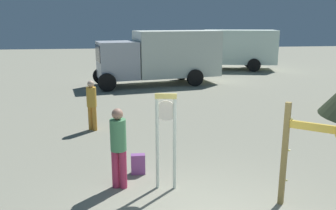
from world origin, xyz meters
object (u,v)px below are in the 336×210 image
Objects in this scene: arrow_sign at (308,143)px; box_truck_near at (162,56)px; person_distant at (92,103)px; backpack at (138,164)px; person_near_clock at (118,144)px; box_truck_far at (226,47)px; standing_clock at (166,131)px.

box_truck_near is (-1.06, 13.54, 0.26)m from arrow_sign.
arrow_sign is 6.97m from person_distant.
person_distant is at bearing 127.78° from arrow_sign.
backpack is 3.80m from person_distant.
arrow_sign is at bearing -52.22° from person_distant.
person_near_clock is at bearing -123.25° from backpack.
person_near_clock is 1.07m from backpack.
person_near_clock is 1.07× the size of person_distant.
box_truck_far reaches higher than person_near_clock.
box_truck_far is (7.62, 17.70, 0.59)m from person_near_clock.
box_truck_far reaches higher than backpack.
person_near_clock is at bearing 171.45° from standing_clock.
arrow_sign is 3.74m from backpack.
box_truck_near is at bearing 83.69° from standing_clock.
box_truck_near reaches higher than person_distant.
box_truck_far is at bearing 66.70° from person_near_clock.
box_truck_far is at bearing 77.50° from arrow_sign.
standing_clock reaches higher than backpack.
arrow_sign is 0.29× the size of box_truck_near.
arrow_sign reaches higher than person_near_clock.
box_truck_far is at bearing 69.56° from standing_clock.
standing_clock is 2.70m from arrow_sign.
standing_clock is 1.41m from backpack.
arrow_sign is 3.67m from person_near_clock.
standing_clock is at bearing -96.31° from box_truck_near.
standing_clock reaches higher than person_distant.
person_distant is 15.99m from box_truck_far.
arrow_sign is 0.27× the size of box_truck_far.
person_near_clock is at bearing -113.30° from box_truck_far.
arrow_sign is 13.58m from box_truck_near.
standing_clock is 1.18× the size of person_near_clock.
box_truck_near is (2.34, 12.20, 0.61)m from person_near_clock.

